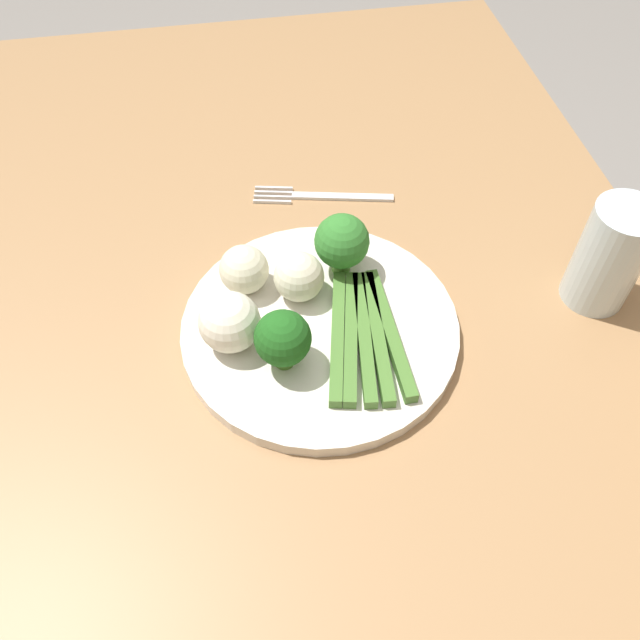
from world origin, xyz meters
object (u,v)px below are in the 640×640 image
(broccoli_left, at_px, (342,242))
(cauliflower_front, at_px, (230,322))
(dining_table, at_px, (278,459))
(cauliflower_mid, at_px, (244,270))
(asparagus_bundle, at_px, (364,335))
(plate, at_px, (320,328))
(cauliflower_back_right, at_px, (299,277))
(broccoli_right, at_px, (283,339))
(fork, at_px, (321,196))
(water_glass, at_px, (610,256))

(broccoli_left, xyz_separation_m, cauliflower_front, (-0.07, 0.12, -0.01))
(dining_table, relative_size, cauliflower_mid, 28.78)
(dining_table, xyz_separation_m, asparagus_bundle, (0.05, -0.10, 0.12))
(plate, bearing_deg, cauliflower_back_right, 18.59)
(broccoli_right, relative_size, fork, 0.39)
(broccoli_right, distance_m, cauliflower_mid, 0.10)
(broccoli_right, relative_size, cauliflower_back_right, 1.27)
(dining_table, distance_m, plate, 0.15)
(broccoli_right, height_order, fork, broccoli_right)
(cauliflower_mid, bearing_deg, fork, -36.46)
(plate, relative_size, cauliflower_mid, 5.47)
(cauliflower_mid, bearing_deg, cauliflower_front, 163.77)
(broccoli_right, bearing_deg, asparagus_bundle, -79.79)
(plate, xyz_separation_m, broccoli_left, (0.07, -0.03, 0.05))
(cauliflower_front, xyz_separation_m, fork, (0.20, -0.12, -0.04))
(dining_table, xyz_separation_m, plate, (0.08, -0.06, 0.11))
(broccoli_right, xyz_separation_m, broccoli_left, (0.11, -0.07, 0.00))
(cauliflower_front, bearing_deg, asparagus_bundle, -98.68)
(cauliflower_mid, xyz_separation_m, cauliflower_back_right, (-0.02, -0.05, 0.00))
(broccoli_right, bearing_deg, cauliflower_back_right, -18.12)
(asparagus_bundle, distance_m, fork, 0.22)
(broccoli_left, distance_m, water_glass, 0.26)
(broccoli_right, xyz_separation_m, cauliflower_mid, (0.10, 0.03, -0.01))
(broccoli_right, height_order, cauliflower_mid, broccoli_right)
(plate, xyz_separation_m, water_glass, (0.00, -0.29, 0.05))
(fork, distance_m, water_glass, 0.32)
(broccoli_left, height_order, cauliflower_mid, broccoli_left)
(dining_table, bearing_deg, water_glass, -77.12)
(plate, relative_size, broccoli_left, 3.98)
(dining_table, xyz_separation_m, cauliflower_back_right, (0.12, -0.04, 0.14))
(cauliflower_mid, bearing_deg, cauliflower_back_right, -110.04)
(asparagus_bundle, bearing_deg, fork, -171.85)
(cauliflower_mid, bearing_deg, plate, -132.38)
(plate, bearing_deg, asparagus_bundle, -124.30)
(plate, relative_size, fork, 1.64)
(cauliflower_mid, xyz_separation_m, cauliflower_front, (-0.07, 0.02, 0.00))
(broccoli_left, bearing_deg, plate, 153.31)
(plate, relative_size, asparagus_bundle, 1.71)
(cauliflower_back_right, relative_size, cauliflower_front, 0.87)
(cauliflower_front, height_order, fork, cauliflower_front)
(plate, distance_m, cauliflower_front, 0.09)
(cauliflower_back_right, relative_size, water_glass, 0.44)
(dining_table, distance_m, broccoli_left, 0.23)
(broccoli_right, xyz_separation_m, water_glass, (0.04, -0.33, 0.01))
(asparagus_bundle, height_order, broccoli_right, broccoli_right)
(cauliflower_back_right, bearing_deg, broccoli_left, -61.40)
(dining_table, relative_size, fork, 8.65)
(cauliflower_mid, distance_m, fork, 0.18)
(cauliflower_back_right, bearing_deg, cauliflower_mid, 69.96)
(broccoli_left, height_order, fork, broccoli_left)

